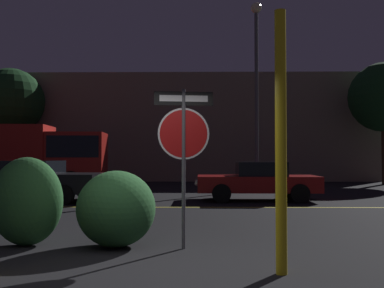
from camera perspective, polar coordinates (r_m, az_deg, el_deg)
ground_plane at (r=5.56m, az=-7.72°, el=-16.83°), size 260.00×260.00×0.00m
road_center_stripe at (r=12.35m, az=-2.90°, el=-8.41°), size 33.91×0.12×0.01m
stop_sign at (r=6.78m, az=-1.13°, el=1.17°), size 0.94×0.14×2.52m
yellow_pole_right at (r=5.44m, az=11.76°, el=0.39°), size 0.14×0.14×3.29m
hedge_bush_1 at (r=7.54m, az=-21.18°, el=-7.13°), size 1.18×0.79×1.44m
hedge_bush_2 at (r=7.06m, az=-10.08°, el=-8.49°), size 1.27×1.20×1.23m
passing_car_1 at (r=14.95m, az=-20.49°, el=-4.53°), size 4.84×2.27×1.32m
passing_car_2 at (r=14.34m, az=8.78°, el=-4.86°), size 4.04×1.86×1.27m
delivery_truck at (r=20.09m, az=-20.27°, el=-1.25°), size 6.51×2.67×2.81m
street_lamp at (r=19.15m, az=8.58°, el=9.90°), size 0.47×0.47×8.21m
tree_0 at (r=26.19m, az=-23.02°, el=5.22°), size 3.71×3.71×6.41m
tree_1 at (r=24.63m, az=24.24°, el=5.69°), size 3.64×3.64×6.38m
building_backdrop at (r=27.12m, az=-4.38°, el=2.00°), size 26.04×4.54×6.37m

